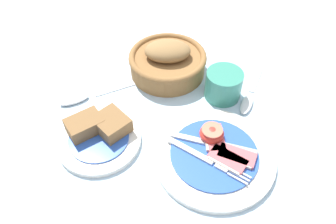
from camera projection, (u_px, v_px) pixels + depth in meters
name	position (u px, v px, depth m)	size (l,w,h in m)	color
ground_plane	(163.00, 149.00, 0.69)	(3.00, 3.00, 0.00)	#A3BCD1
breakfast_plate	(215.00, 153.00, 0.67)	(0.25, 0.25, 0.04)	silver
bread_plate	(99.00, 134.00, 0.70)	(0.18, 0.18, 0.05)	silver
sugar_cup	(224.00, 84.00, 0.77)	(0.09, 0.09, 0.07)	#337F6B
bread_basket	(168.00, 61.00, 0.83)	(0.20, 0.20, 0.09)	brown
teaspoon_by_saucer	(249.00, 97.00, 0.79)	(0.04, 0.19, 0.01)	silver
teaspoon_near_cup	(85.00, 97.00, 0.79)	(0.16, 0.14, 0.01)	silver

